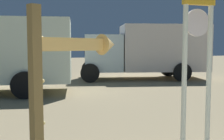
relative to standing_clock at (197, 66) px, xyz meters
The scene contains 3 objects.
standing_clock is the anchor object (origin of this frame).
arrow_sign 1.87m from the standing_clock, behind, with size 1.12×0.67×2.12m.
box_truck_far 10.76m from the standing_clock, 67.03° to the left, with size 6.88×4.01×2.79m.
Camera 1 is at (-1.75, -0.72, 1.73)m, focal length 44.82 mm.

